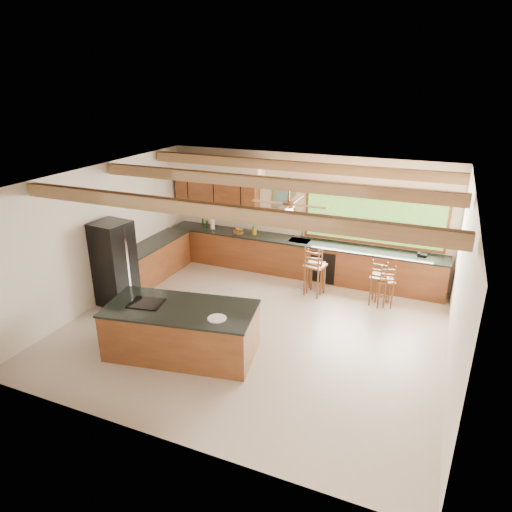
% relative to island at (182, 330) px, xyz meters
% --- Properties ---
extents(ground, '(7.20, 7.20, 0.00)m').
position_rel_island_xyz_m(ground, '(0.85, 1.29, -0.46)').
color(ground, '#C0AF9F').
rests_on(ground, ground).
extents(room_shell, '(7.27, 6.54, 3.02)m').
position_rel_island_xyz_m(room_shell, '(0.68, 1.94, 1.75)').
color(room_shell, silver).
rests_on(room_shell, ground).
extents(counter_run, '(7.12, 3.10, 1.23)m').
position_rel_island_xyz_m(counter_run, '(0.03, 3.81, 0.00)').
color(counter_run, brown).
rests_on(counter_run, ground).
extents(island, '(2.83, 1.69, 0.94)m').
position_rel_island_xyz_m(island, '(0.00, 0.00, 0.00)').
color(island, brown).
rests_on(island, ground).
extents(refrigerator, '(0.80, 0.78, 1.87)m').
position_rel_island_xyz_m(refrigerator, '(-2.37, 1.17, 0.47)').
color(refrigerator, black).
rests_on(refrigerator, ground).
extents(bar_stool_a, '(0.50, 0.50, 1.19)m').
position_rel_island_xyz_m(bar_stool_a, '(1.53, 3.20, 0.24)').
color(bar_stool_a, brown).
rests_on(bar_stool_a, ground).
extents(bar_stool_b, '(0.44, 0.44, 1.12)m').
position_rel_island_xyz_m(bar_stool_b, '(1.50, 3.36, 0.20)').
color(bar_stool_b, brown).
rests_on(bar_stool_b, ground).
extents(bar_stool_c, '(0.42, 0.42, 1.09)m').
position_rel_island_xyz_m(bar_stool_c, '(2.97, 3.28, 0.18)').
color(bar_stool_c, brown).
rests_on(bar_stool_c, ground).
extents(bar_stool_d, '(0.46, 0.46, 1.01)m').
position_rel_island_xyz_m(bar_stool_d, '(3.09, 3.24, 0.14)').
color(bar_stool_d, brown).
rests_on(bar_stool_d, ground).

